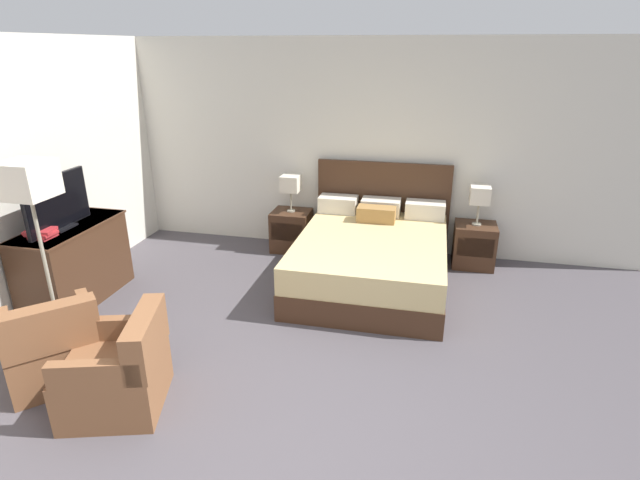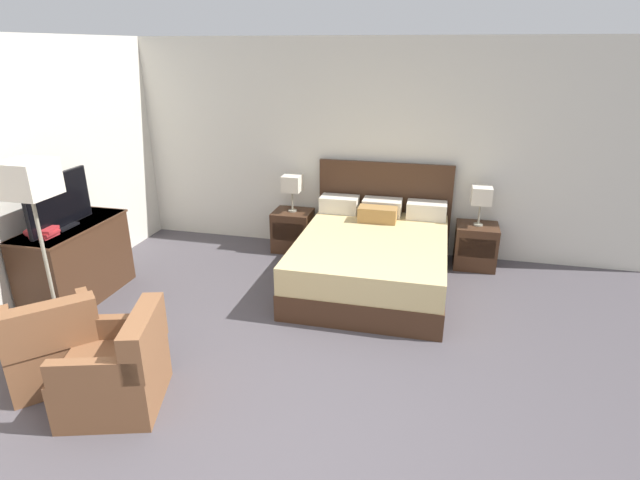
{
  "view_description": "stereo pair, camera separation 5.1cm",
  "coord_description": "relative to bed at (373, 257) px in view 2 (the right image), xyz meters",
  "views": [
    {
      "loc": [
        0.9,
        -2.35,
        2.54
      ],
      "look_at": [
        -0.12,
        2.13,
        0.75
      ],
      "focal_mm": 28.0,
      "sensor_mm": 36.0,
      "label": 1
    },
    {
      "loc": [
        0.95,
        -2.34,
        2.54
      ],
      "look_at": [
        -0.12,
        2.13,
        0.75
      ],
      "focal_mm": 28.0,
      "sensor_mm": 36.0,
      "label": 2
    }
  ],
  "objects": [
    {
      "name": "ground_plane",
      "position": [
        -0.32,
        -2.85,
        -0.32
      ],
      "size": [
        11.62,
        11.62,
        0.0
      ],
      "primitive_type": "plane",
      "color": "#4C474C"
    },
    {
      "name": "book_blue_cover",
      "position": [
        -3.0,
        -1.46,
        0.56
      ],
      "size": [
        0.25,
        0.19,
        0.03
      ],
      "primitive_type": "cube",
      "rotation": [
        0.0,
        0.0,
        0.02
      ],
      "color": "#B7282D",
      "rests_on": "book_red_cover"
    },
    {
      "name": "floor_lamp",
      "position": [
        -2.7,
        -1.8,
        1.11
      ],
      "size": [
        0.38,
        0.38,
        1.66
      ],
      "color": "gray",
      "rests_on": "ground"
    },
    {
      "name": "nightstand_right",
      "position": [
        1.16,
        0.74,
        -0.05
      ],
      "size": [
        0.49,
        0.44,
        0.53
      ],
      "color": "#422819",
      "rests_on": "ground"
    },
    {
      "name": "table_lamp_right",
      "position": [
        1.16,
        0.74,
        0.58
      ],
      "size": [
        0.23,
        0.23,
        0.48
      ],
      "color": "gray",
      "rests_on": "nightstand_right"
    },
    {
      "name": "wall_left",
      "position": [
        -3.32,
        -1.21,
        1.01
      ],
      "size": [
        0.06,
        5.67,
        2.66
      ],
      "primitive_type": "cube",
      "color": "silver",
      "rests_on": "ground"
    },
    {
      "name": "book_small_top",
      "position": [
        -3.0,
        -1.46,
        0.59
      ],
      "size": [
        0.28,
        0.23,
        0.03
      ],
      "primitive_type": "cube",
      "rotation": [
        0.0,
        0.0,
        0.19
      ],
      "color": "#B7282D",
      "rests_on": "book_blue_cover"
    },
    {
      "name": "dresser",
      "position": [
        -2.99,
        -1.12,
        0.11
      ],
      "size": [
        0.55,
        1.22,
        0.83
      ],
      "color": "#422819",
      "rests_on": "ground"
    },
    {
      "name": "wall_back",
      "position": [
        -0.32,
        1.05,
        1.01
      ],
      "size": [
        7.15,
        0.06,
        2.66
      ],
      "primitive_type": "cube",
      "color": "silver",
      "rests_on": "ground"
    },
    {
      "name": "book_red_cover",
      "position": [
        -2.98,
        -1.46,
        0.53
      ],
      "size": [
        0.2,
        0.2,
        0.03
      ],
      "primitive_type": "cube",
      "rotation": [
        0.0,
        0.0,
        -0.04
      ],
      "color": "#B7282D",
      "rests_on": "dresser"
    },
    {
      "name": "table_lamp_left",
      "position": [
        -1.16,
        0.74,
        0.58
      ],
      "size": [
        0.23,
        0.23,
        0.48
      ],
      "color": "gray",
      "rests_on": "nightstand_left"
    },
    {
      "name": "armchair_by_window",
      "position": [
        -2.26,
        -2.35,
        -0.03
      ],
      "size": [
        0.97,
        0.97,
        0.76
      ],
      "color": "brown",
      "rests_on": "ground"
    },
    {
      "name": "nightstand_left",
      "position": [
        -1.16,
        0.74,
        -0.05
      ],
      "size": [
        0.49,
        0.44,
        0.53
      ],
      "color": "#422819",
      "rests_on": "ground"
    },
    {
      "name": "armchair_companion",
      "position": [
        -1.55,
        -2.53,
        -0.03
      ],
      "size": [
        0.86,
        0.85,
        0.76
      ],
      "color": "brown",
      "rests_on": "ground"
    },
    {
      "name": "tv",
      "position": [
        -2.99,
        -1.19,
        0.78
      ],
      "size": [
        0.18,
        0.85,
        0.55
      ],
      "color": "black",
      "rests_on": "dresser"
    },
    {
      "name": "bed",
      "position": [
        0.0,
        0.0,
        0.0
      ],
      "size": [
        1.69,
        2.09,
        1.19
      ],
      "color": "#422819",
      "rests_on": "ground"
    }
  ]
}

